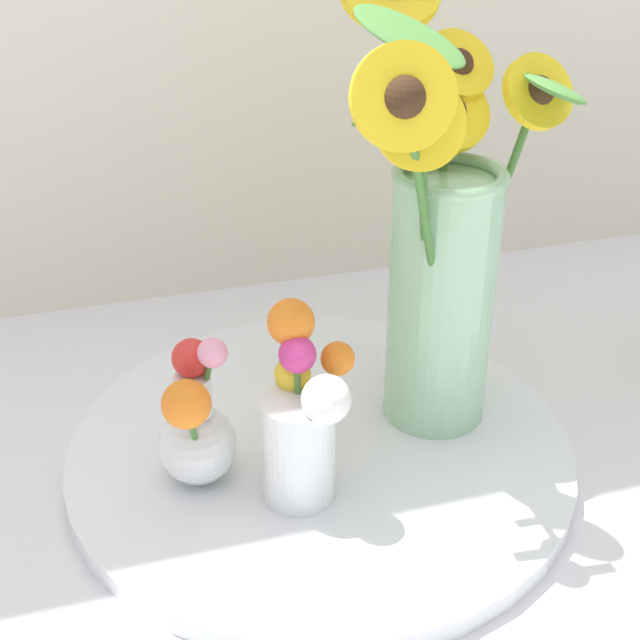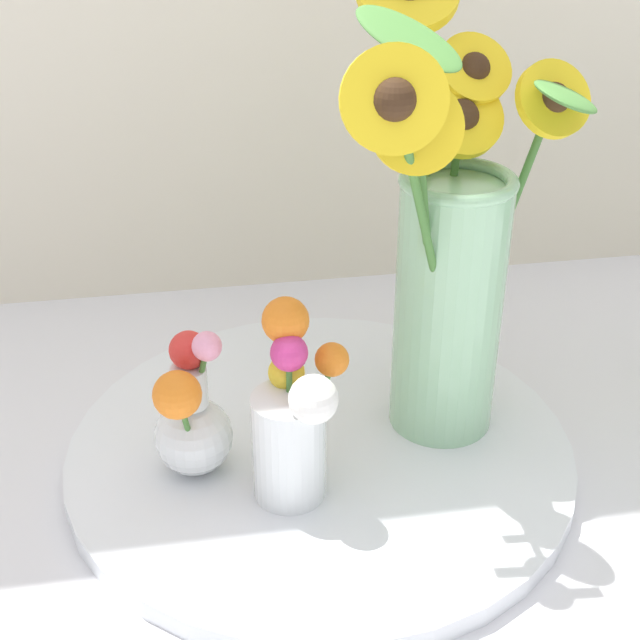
% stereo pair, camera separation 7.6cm
% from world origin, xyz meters
% --- Properties ---
extents(ground_plane, '(6.00, 6.00, 0.00)m').
position_xyz_m(ground_plane, '(0.00, 0.00, 0.00)').
color(ground_plane, silver).
extents(serving_tray, '(0.47, 0.47, 0.02)m').
position_xyz_m(serving_tray, '(0.01, 0.12, 0.01)').
color(serving_tray, silver).
rests_on(serving_tray, ground_plane).
extents(mason_jar_sunflowers, '(0.25, 0.23, 0.42)m').
position_xyz_m(mason_jar_sunflowers, '(0.13, 0.14, 0.20)').
color(mason_jar_sunflowers, '#99CC9E').
rests_on(mason_jar_sunflowers, serving_tray).
extents(vase_small_center, '(0.09, 0.09, 0.17)m').
position_xyz_m(vase_small_center, '(-0.02, 0.06, 0.10)').
color(vase_small_center, white).
rests_on(vase_small_center, serving_tray).
extents(vase_bulb_right, '(0.07, 0.09, 0.15)m').
position_xyz_m(vase_bulb_right, '(-0.11, 0.10, 0.08)').
color(vase_bulb_right, white).
rests_on(vase_bulb_right, serving_tray).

